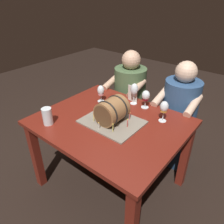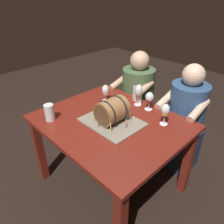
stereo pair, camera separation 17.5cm
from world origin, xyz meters
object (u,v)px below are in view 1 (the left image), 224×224
wine_glass_amber (164,108)px  wine_glass_rose (101,91)px  dining_table (110,131)px  wine_glass_red (146,96)px  barrel_cake (112,112)px  person_seated_right (178,119)px  person_seated_left (129,101)px  beer_pint (47,117)px  wine_glass_empty (134,90)px  menu_card (133,94)px

wine_glass_amber → wine_glass_rose: 0.64m
dining_table → wine_glass_red: wine_glass_red is taller
barrel_cake → wine_glass_rose: barrel_cake is taller
wine_glass_amber → wine_glass_red: 0.26m
barrel_cake → wine_glass_red: (0.08, 0.39, 0.02)m
wine_glass_amber → person_seated_right: 0.57m
barrel_cake → person_seated_right: 0.85m
wine_glass_red → person_seated_right: (0.21, 0.34, -0.33)m
barrel_cake → person_seated_left: 0.87m
beer_pint → person_seated_right: person_seated_right is taller
wine_glass_empty → menu_card: 0.08m
dining_table → menu_card: size_ratio=7.55×
wine_glass_rose → person_seated_left: bearing=91.3°
wine_glass_red → beer_pint: wine_glass_red is taller
beer_pint → person_seated_right: size_ratio=0.12×
menu_card → person_seated_left: size_ratio=0.14×
person_seated_left → beer_pint: bearing=-93.1°
barrel_cake → wine_glass_rose: bearing=144.9°
dining_table → person_seated_right: (0.31, 0.73, -0.10)m
wine_glass_amber → wine_glass_rose: wine_glass_amber is taller
dining_table → menu_card: bearing=98.4°
menu_card → barrel_cake: bearing=-71.5°
wine_glass_empty → wine_glass_amber: bearing=-16.1°
dining_table → beer_pint: 0.54m
wine_glass_amber → beer_pint: wine_glass_amber is taller
wine_glass_amber → person_seated_right: person_seated_right is taller
dining_table → wine_glass_amber: (0.34, 0.27, 0.24)m
wine_glass_amber → dining_table: bearing=-141.3°
dining_table → wine_glass_empty: 0.46m
barrel_cake → wine_glass_amber: size_ratio=2.58×
wine_glass_empty → wine_glass_red: wine_glass_empty is taller
dining_table → barrel_cake: size_ratio=2.53×
wine_glass_red → person_seated_left: (-0.41, 0.34, -0.32)m
wine_glass_amber → barrel_cake: bearing=-137.9°
dining_table → person_seated_left: person_seated_left is taller
wine_glass_rose → wine_glass_empty: bearing=30.7°
wine_glass_red → person_seated_left: 0.63m
wine_glass_red → menu_card: wine_glass_red is taller
barrel_cake → menu_card: size_ratio=2.99×
wine_glass_empty → person_seated_left: (-0.29, 0.35, -0.35)m
wine_glass_red → beer_pint: size_ratio=1.20×
wine_glass_red → wine_glass_amber: bearing=-24.4°
wine_glass_amber → wine_glass_empty: wine_glass_empty is taller
barrel_cake → person_seated_left: size_ratio=0.42×
wine_glass_amber → wine_glass_rose: (-0.64, -0.06, -0.02)m
menu_card → wine_glass_red: bearing=-4.0°
wine_glass_empty → dining_table: bearing=-86.6°
barrel_cake → wine_glass_rose: size_ratio=2.84×
barrel_cake → dining_table: bearing=156.5°
wine_glass_rose → menu_card: wine_glass_rose is taller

